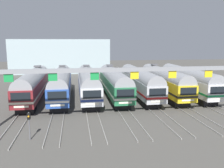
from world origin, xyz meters
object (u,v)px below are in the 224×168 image
(commuter_train_stainless, at_px, (139,81))
(yard_signal_mast, at_px, (29,121))
(commuter_train_green, at_px, (114,82))
(commuter_train_white, at_px, (187,80))
(commuter_train_blue, at_px, (61,83))
(catenary_gantry, at_px, (134,77))
(commuter_train_maroon, at_px, (33,84))
(commuter_train_silver, at_px, (88,83))
(commuter_train_yellow, at_px, (164,81))

(commuter_train_stainless, xyz_separation_m, yard_signal_mast, (-14.89, -15.79, -0.80))
(commuter_train_green, relative_size, commuter_train_stainless, 1.00)
(commuter_train_white, relative_size, yard_signal_mast, 6.73)
(commuter_train_white, bearing_deg, commuter_train_green, 179.98)
(commuter_train_blue, xyz_separation_m, catenary_gantry, (8.51, -13.50, 2.76))
(commuter_train_maroon, xyz_separation_m, commuter_train_blue, (4.25, 0.00, 0.00))
(commuter_train_silver, height_order, yard_signal_mast, commuter_train_silver)
(commuter_train_green, bearing_deg, commuter_train_blue, 180.00)
(commuter_train_maroon, relative_size, yard_signal_mast, 6.73)
(yard_signal_mast, bearing_deg, catenary_gantry, 12.17)
(commuter_train_stainless, xyz_separation_m, commuter_train_white, (8.51, 0.00, 0.00))
(commuter_train_green, bearing_deg, commuter_train_white, -0.02)
(commuter_train_maroon, distance_m, commuter_train_stainless, 17.01)
(commuter_train_green, bearing_deg, catenary_gantry, -90.00)
(yard_signal_mast, bearing_deg, commuter_train_yellow, 39.53)
(commuter_train_maroon, distance_m, yard_signal_mast, 15.96)
(commuter_train_silver, height_order, commuter_train_yellow, same)
(commuter_train_maroon, xyz_separation_m, commuter_train_silver, (8.51, 0.00, 0.00))
(commuter_train_maroon, bearing_deg, commuter_train_white, -0.01)
(commuter_train_blue, bearing_deg, commuter_train_stainless, -0.02)
(commuter_train_stainless, bearing_deg, commuter_train_maroon, 179.99)
(commuter_train_green, relative_size, catenary_gantry, 0.59)
(commuter_train_maroon, height_order, commuter_train_white, commuter_train_maroon)
(commuter_train_blue, relative_size, commuter_train_green, 1.00)
(commuter_train_yellow, relative_size, commuter_train_white, 1.00)
(commuter_train_blue, height_order, commuter_train_silver, same)
(yard_signal_mast, bearing_deg, commuter_train_green, 56.05)
(commuter_train_stainless, distance_m, catenary_gantry, 14.42)
(commuter_train_maroon, xyz_separation_m, commuter_train_stainless, (17.01, -0.00, -0.00))
(commuter_train_stainless, bearing_deg, catenary_gantry, -107.49)
(commuter_train_silver, distance_m, commuter_train_stainless, 8.51)
(commuter_train_maroon, xyz_separation_m, catenary_gantry, (12.76, -13.50, 2.76))
(commuter_train_blue, bearing_deg, commuter_train_yellow, 0.00)
(commuter_train_blue, xyz_separation_m, commuter_train_yellow, (17.01, 0.00, 0.00))
(commuter_train_maroon, distance_m, commuter_train_green, 12.76)
(commuter_train_yellow, xyz_separation_m, catenary_gantry, (-8.51, -13.50, 2.76))
(commuter_train_maroon, height_order, yard_signal_mast, commuter_train_maroon)
(commuter_train_maroon, bearing_deg, commuter_train_yellow, 0.00)
(commuter_train_maroon, relative_size, commuter_train_white, 1.00)
(commuter_train_green, bearing_deg, commuter_train_yellow, 0.00)
(commuter_train_green, height_order, yard_signal_mast, commuter_train_green)
(commuter_train_yellow, xyz_separation_m, yard_signal_mast, (-19.14, -15.79, -0.81))
(commuter_train_green, bearing_deg, yard_signal_mast, -123.95)
(catenary_gantry, bearing_deg, commuter_train_green, 90.00)
(commuter_train_green, bearing_deg, commuter_train_stainless, -0.06)
(commuter_train_silver, distance_m, commuter_train_white, 17.01)
(commuter_train_yellow, bearing_deg, commuter_train_white, -0.06)
(commuter_train_silver, xyz_separation_m, commuter_train_yellow, (12.76, 0.00, 0.00))
(commuter_train_silver, xyz_separation_m, catenary_gantry, (4.25, -13.50, 2.76))
(commuter_train_maroon, distance_m, commuter_train_silver, 8.51)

